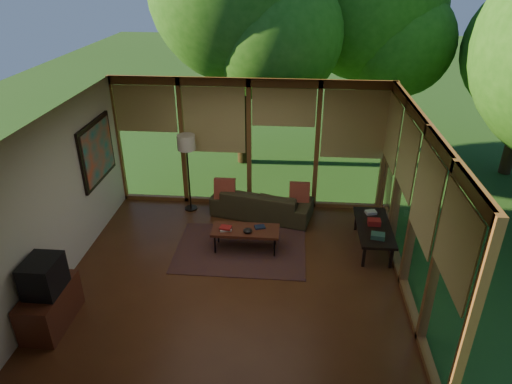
# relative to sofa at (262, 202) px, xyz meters

# --- Properties ---
(floor) EXTENTS (5.50, 5.50, 0.00)m
(floor) POSITION_rel_sofa_xyz_m (-0.31, -2.00, -0.29)
(floor) COLOR #582E17
(floor) RESTS_ON ground
(ceiling) EXTENTS (5.50, 5.50, 0.00)m
(ceiling) POSITION_rel_sofa_xyz_m (-0.31, -2.00, 2.41)
(ceiling) COLOR silver
(ceiling) RESTS_ON ground
(wall_left) EXTENTS (0.04, 5.00, 2.70)m
(wall_left) POSITION_rel_sofa_xyz_m (-3.06, -2.00, 1.06)
(wall_left) COLOR beige
(wall_left) RESTS_ON ground
(wall_front) EXTENTS (5.50, 0.04, 2.70)m
(wall_front) POSITION_rel_sofa_xyz_m (-0.31, -4.50, 1.06)
(wall_front) COLOR beige
(wall_front) RESTS_ON ground
(window_wall_back) EXTENTS (5.50, 0.12, 2.70)m
(window_wall_back) POSITION_rel_sofa_xyz_m (-0.31, 0.50, 1.06)
(window_wall_back) COLOR brown
(window_wall_back) RESTS_ON ground
(window_wall_right) EXTENTS (0.12, 5.00, 2.70)m
(window_wall_right) POSITION_rel_sofa_xyz_m (2.44, -2.00, 1.06)
(window_wall_right) COLOR brown
(window_wall_right) RESTS_ON ground
(tree_ne) EXTENTS (3.67, 3.67, 5.58)m
(tree_ne) POSITION_rel_sofa_xyz_m (2.32, 3.98, 3.44)
(tree_ne) COLOR #332512
(tree_ne) RESTS_ON ground
(rug) EXTENTS (2.34, 1.66, 0.01)m
(rug) POSITION_rel_sofa_xyz_m (-0.29, -1.30, -0.29)
(rug) COLOR brown
(rug) RESTS_ON floor
(sofa) EXTENTS (2.13, 1.21, 0.59)m
(sofa) POSITION_rel_sofa_xyz_m (0.00, 0.00, 0.00)
(sofa) COLOR #3C351E
(sofa) RESTS_ON floor
(pillow_left) EXTENTS (0.42, 0.23, 0.44)m
(pillow_left) POSITION_rel_sofa_xyz_m (-0.75, -0.05, 0.30)
(pillow_left) COLOR maroon
(pillow_left) RESTS_ON sofa
(pillow_right) EXTENTS (0.40, 0.21, 0.42)m
(pillow_right) POSITION_rel_sofa_xyz_m (0.75, -0.05, 0.29)
(pillow_right) COLOR maroon
(pillow_right) RESTS_ON sofa
(ct_book_lower) EXTENTS (0.23, 0.19, 0.03)m
(ct_book_lower) POSITION_rel_sofa_xyz_m (-0.55, -1.32, 0.15)
(ct_book_lower) COLOR #BCB5AA
(ct_book_lower) RESTS_ON coffee_table
(ct_book_upper) EXTENTS (0.22, 0.18, 0.03)m
(ct_book_upper) POSITION_rel_sofa_xyz_m (-0.55, -1.32, 0.18)
(ct_book_upper) COLOR maroon
(ct_book_upper) RESTS_ON coffee_table
(ct_book_side) EXTENTS (0.21, 0.19, 0.03)m
(ct_book_side) POSITION_rel_sofa_xyz_m (0.05, -1.19, 0.15)
(ct_book_side) COLOR black
(ct_book_side) RESTS_ON coffee_table
(ct_bowl) EXTENTS (0.16, 0.16, 0.07)m
(ct_bowl) POSITION_rel_sofa_xyz_m (-0.15, -1.37, 0.17)
(ct_bowl) COLOR black
(ct_bowl) RESTS_ON coffee_table
(media_cabinet) EXTENTS (0.50, 1.00, 0.60)m
(media_cabinet) POSITION_rel_sofa_xyz_m (-2.78, -3.40, 0.01)
(media_cabinet) COLOR #572517
(media_cabinet) RESTS_ON floor
(television) EXTENTS (0.45, 0.55, 0.50)m
(television) POSITION_rel_sofa_xyz_m (-2.76, -3.40, 0.56)
(television) COLOR black
(television) RESTS_ON media_cabinet
(console_book_a) EXTENTS (0.26, 0.21, 0.08)m
(console_book_a) POSITION_rel_sofa_xyz_m (2.09, -1.41, 0.20)
(console_book_a) COLOR #315649
(console_book_a) RESTS_ON side_console
(console_book_b) EXTENTS (0.23, 0.17, 0.10)m
(console_book_b) POSITION_rel_sofa_xyz_m (2.09, -0.96, 0.21)
(console_book_b) COLOR maroon
(console_book_b) RESTS_ON side_console
(console_book_c) EXTENTS (0.22, 0.18, 0.05)m
(console_book_c) POSITION_rel_sofa_xyz_m (2.09, -0.56, 0.19)
(console_book_c) COLOR #BCB5AA
(console_book_c) RESTS_ON side_console
(floor_lamp) EXTENTS (0.36, 0.36, 1.65)m
(floor_lamp) POSITION_rel_sofa_xyz_m (-1.52, 0.13, 1.11)
(floor_lamp) COLOR black
(floor_lamp) RESTS_ON floor
(coffee_table) EXTENTS (1.20, 0.50, 0.43)m
(coffee_table) POSITION_rel_sofa_xyz_m (-0.20, -1.27, 0.10)
(coffee_table) COLOR #572517
(coffee_table) RESTS_ON floor
(side_console) EXTENTS (0.60, 1.40, 0.46)m
(side_console) POSITION_rel_sofa_xyz_m (2.09, -1.01, 0.12)
(side_console) COLOR black
(side_console) RESTS_ON floor
(wall_painting) EXTENTS (0.06, 1.35, 1.15)m
(wall_painting) POSITION_rel_sofa_xyz_m (-3.02, -0.60, 1.26)
(wall_painting) COLOR black
(wall_painting) RESTS_ON wall_left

